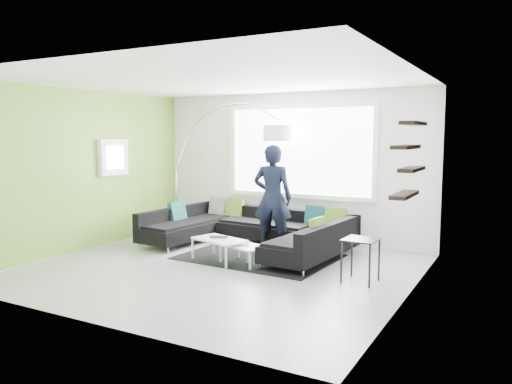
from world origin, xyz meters
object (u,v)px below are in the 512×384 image
sectional_sofa (246,232)px  side_table (360,261)px  coffee_table (232,251)px  laptop (218,238)px  person (272,198)px  arc_lamp (176,171)px

sectional_sofa → side_table: bearing=-17.0°
coffee_table → side_table: size_ratio=1.85×
laptop → side_table: bearing=-27.2°
coffee_table → person: size_ratio=0.60×
coffee_table → person: 1.34m
person → arc_lamp: bearing=-19.8°
sectional_sofa → person: size_ratio=1.94×
coffee_table → arc_lamp: (-2.07, 1.30, 1.12)m
arc_lamp → sectional_sofa: bearing=-17.5°
coffee_table → arc_lamp: bearing=164.9°
laptop → arc_lamp: bearing=119.3°
coffee_table → side_table: bearing=15.6°
sectional_sofa → arc_lamp: size_ratio=1.37×
side_table → coffee_table: bearing=178.7°
person → laptop: bearing=54.2°
coffee_table → laptop: (-0.25, 0.02, 0.19)m
sectional_sofa → side_table: sectional_sofa is taller
coffee_table → person: bearing=98.8°
side_table → laptop: size_ratio=1.71×
coffee_table → side_table: 2.09m
side_table → laptop: (-2.34, 0.07, 0.08)m
person → laptop: 1.29m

